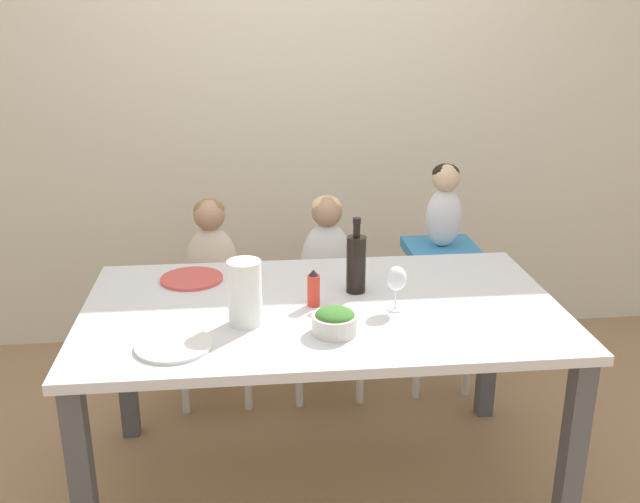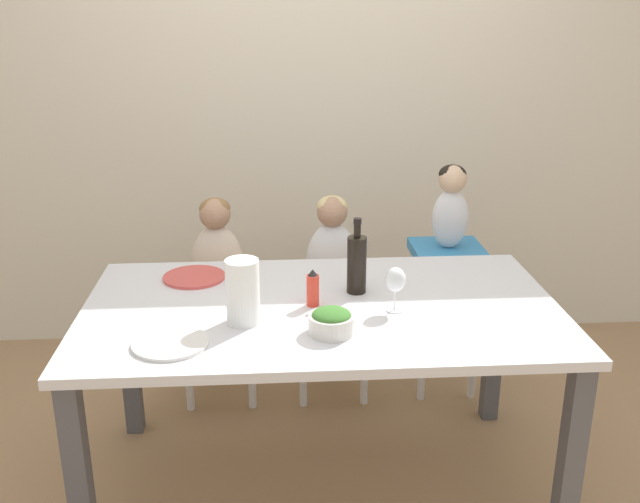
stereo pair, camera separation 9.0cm
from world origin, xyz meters
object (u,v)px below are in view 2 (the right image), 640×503
Objects in this scene: dinner_plate_back_left at (194,277)px; chair_right_highchair at (446,281)px; wine_bottle at (357,263)px; chair_far_left at (220,321)px; chair_far_center at (332,318)px; wine_glass_near at (395,280)px; salad_bowl_large at (331,321)px; paper_towel_roll at (243,292)px; person_child_left at (217,254)px; dinner_plate_front_left at (170,343)px; person_child_center at (332,252)px; person_baby_right at (451,203)px.

chair_right_highchair is at bearing 20.84° from dinner_plate_back_left.
wine_bottle is (-0.50, -0.61, 0.33)m from chair_right_highchair.
chair_far_left is 1.00× the size of chair_far_center.
chair_far_left is 0.58m from dinner_plate_back_left.
salad_bowl_large is at bearing -145.32° from wine_glass_near.
paper_towel_roll is 1.48× the size of salad_bowl_large.
dinner_plate_back_left is at bearing 153.89° from wine_glass_near.
person_child_left is 0.85m from wine_bottle.
chair_right_highchair is at bearing -0.04° from person_child_left.
chair_right_highchair is 4.72× the size of salad_bowl_large.
dinner_plate_back_left is (-0.63, 0.18, -0.11)m from wine_bottle.
chair_far_left is at bearing -180.00° from chair_right_highchair.
chair_far_center is 2.80× the size of wine_glass_near.
chair_far_center is at bearing 59.10° from dinner_plate_front_left.
wine_bottle is 1.78× the size of wine_glass_near.
person_child_left is 2.13× the size of dinner_plate_back_left.
person_child_center is (0.00, 0.00, 0.33)m from chair_far_center.
salad_bowl_large is (-0.24, -0.16, -0.07)m from wine_glass_near.
paper_towel_roll is (-0.42, -0.24, -0.00)m from wine_bottle.
person_child_left is 1.06m from salad_bowl_large.
chair_far_left is 2.99× the size of salad_bowl_large.
wine_bottle is at bearing 70.46° from salad_bowl_large.
wine_glass_near is 0.80m from dinner_plate_front_left.
salad_bowl_large is at bearing -19.49° from paper_towel_roll.
paper_towel_roll is 0.93× the size of dinner_plate_front_left.
paper_towel_roll is at bearing -173.40° from wine_glass_near.
person_baby_right is at bearing 0.12° from chair_far_center.
person_child_center is at bearing 0.00° from person_child_left.
chair_far_center is 1.58× the size of wine_bottle.
chair_right_highchair is 2.96× the size of dinner_plate_front_left.
chair_far_left is 2.02× the size of paper_towel_roll.
chair_right_highchair is at bearing 0.00° from chair_far_left.
wine_bottle is at bearing -86.18° from chair_far_center.
person_child_center is 1.34× the size of person_baby_right.
dinner_plate_back_left is at bearing -97.63° from chair_far_left.
person_baby_right is at bearing 0.02° from person_child_left.
person_baby_right is (0.00, 0.00, 0.38)m from chair_right_highchair.
chair_far_center is 0.88× the size of person_child_left.
chair_right_highchair is 1.30m from paper_towel_roll.
dinner_plate_front_left is at bearing -120.90° from chair_far_center.
person_child_left reaches higher than dinner_plate_back_left.
salad_bowl_large is at bearing -94.91° from person_child_center.
chair_far_center is 1.06m from paper_towel_roll.
person_child_center is 1.18m from dinner_plate_front_left.
paper_towel_roll reaches higher than dinner_plate_back_left.
person_baby_right reaches higher than chair_far_left.
salad_bowl_large is at bearing -109.54° from wine_bottle.
salad_bowl_large is (-0.12, -0.35, -0.07)m from wine_bottle.
wine_bottle is (0.04, -0.61, 0.50)m from chair_far_center.
person_child_center is at bearing 101.09° from wine_glass_near.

